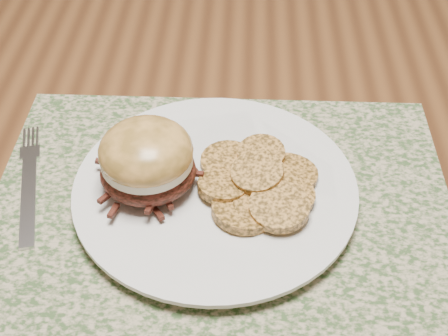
# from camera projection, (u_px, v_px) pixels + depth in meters

# --- Properties ---
(dining_table) EXTENTS (1.50, 0.90, 0.75)m
(dining_table) POSITION_uv_depth(u_px,v_px,m) (367.00, 114.00, 0.84)
(dining_table) COLOR brown
(dining_table) RESTS_ON ground
(placemat) EXTENTS (0.45, 0.33, 0.00)m
(placemat) POSITION_uv_depth(u_px,v_px,m) (221.00, 203.00, 0.61)
(placemat) COLOR #364F29
(placemat) RESTS_ON dining_table
(dinner_plate) EXTENTS (0.26, 0.26, 0.02)m
(dinner_plate) POSITION_uv_depth(u_px,v_px,m) (215.00, 190.00, 0.61)
(dinner_plate) COLOR silver
(dinner_plate) RESTS_ON placemat
(pork_sandwich) EXTENTS (0.10, 0.10, 0.07)m
(pork_sandwich) POSITION_uv_depth(u_px,v_px,m) (147.00, 160.00, 0.58)
(pork_sandwich) COLOR black
(pork_sandwich) RESTS_ON dinner_plate
(roasted_potatoes) EXTENTS (0.14, 0.15, 0.03)m
(roasted_potatoes) POSITION_uv_depth(u_px,v_px,m) (259.00, 185.00, 0.59)
(roasted_potatoes) COLOR #BD7F37
(roasted_potatoes) RESTS_ON dinner_plate
(fork) EXTENTS (0.06, 0.17, 0.00)m
(fork) POSITION_uv_depth(u_px,v_px,m) (29.00, 182.00, 0.63)
(fork) COLOR silver
(fork) RESTS_ON placemat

